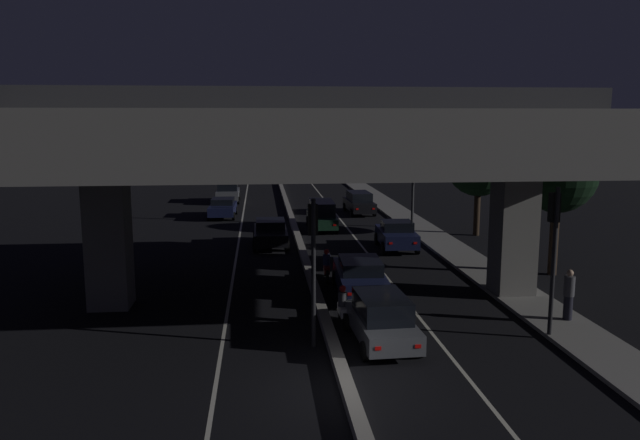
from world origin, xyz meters
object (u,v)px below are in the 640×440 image
object	(u,v)px
street_lamp	(410,155)
motorcycle_white_filtering_near	(343,308)
car_grey_third_oncoming	(228,192)
pedestrian_on_sidewalk	(569,295)
car_dark_blue_second_oncoming	(223,207)
motorcycle_red_filtering_mid	(327,267)
car_dark_blue_second	(360,276)
car_black_lead_oncoming	(270,233)
car_dark_blue_third	(397,235)
traffic_light_left_of_median	(313,246)
traffic_light_right_of_median	(554,236)
car_grey_lead	(382,319)
car_black_fifth	(359,202)
car_dark_green_fourth	(322,214)

from	to	relation	value
street_lamp	motorcycle_white_filtering_near	distance (m)	20.61
car_grey_third_oncoming	pedestrian_on_sidewalk	xyz separation A→B (m)	(13.42, -33.33, 0.16)
car_dark_blue_second_oncoming	motorcycle_red_filtering_mid	world-z (taller)	motorcycle_red_filtering_mid
car_dark_blue_second	car_black_lead_oncoming	world-z (taller)	car_dark_blue_second
car_dark_blue_third	car_grey_third_oncoming	xyz separation A→B (m)	(-10.15, 20.43, 0.07)
traffic_light_left_of_median	car_grey_third_oncoming	xyz separation A→B (m)	(-4.34, 34.61, -2.34)
car_dark_blue_third	car_dark_blue_second_oncoming	world-z (taller)	car_dark_blue_third
traffic_light_right_of_median	car_dark_blue_third	world-z (taller)	traffic_light_right_of_median
car_grey_lead	pedestrian_on_sidewalk	distance (m)	7.02
pedestrian_on_sidewalk	car_black_fifth	bearing A→B (deg)	97.13
traffic_light_left_of_median	car_grey_lead	world-z (taller)	traffic_light_left_of_median
car_black_lead_oncoming	motorcycle_red_filtering_mid	bearing A→B (deg)	17.09
car_black_fifth	motorcycle_red_filtering_mid	xyz separation A→B (m)	(-4.55, -19.19, -0.26)
car_black_fifth	traffic_light_left_of_median	bearing A→B (deg)	165.90
car_grey_lead	pedestrian_on_sidewalk	bearing A→B (deg)	-81.71
car_dark_blue_second	car_grey_third_oncoming	size ratio (longest dim) A/B	1.13
car_grey_lead	car_black_lead_oncoming	bearing A→B (deg)	9.14
street_lamp	car_grey_third_oncoming	bearing A→B (deg)	132.14
car_dark_green_fourth	car_black_fifth	world-z (taller)	car_dark_green_fourth
traffic_light_right_of_median	car_grey_third_oncoming	distance (m)	36.76
traffic_light_right_of_median	motorcycle_red_filtering_mid	bearing A→B (deg)	128.71
car_black_fifth	motorcycle_white_filtering_near	distance (m)	25.76
motorcycle_white_filtering_near	motorcycle_red_filtering_mid	size ratio (longest dim) A/B	0.91
traffic_light_right_of_median	motorcycle_red_filtering_mid	xyz separation A→B (m)	(-6.47, 8.07, -2.81)
car_dark_green_fourth	motorcycle_white_filtering_near	world-z (taller)	car_dark_green_fourth
motorcycle_red_filtering_mid	car_black_lead_oncoming	bearing A→B (deg)	19.63
street_lamp	pedestrian_on_sidewalk	bearing A→B (deg)	-87.07
car_grey_lead	street_lamp	bearing A→B (deg)	-18.22
motorcycle_white_filtering_near	car_grey_third_oncoming	bearing A→B (deg)	8.36
car_grey_third_oncoming	pedestrian_on_sidewalk	bearing A→B (deg)	21.78
car_dark_blue_second	car_black_fifth	distance (m)	21.95
car_black_fifth	car_dark_green_fourth	bearing A→B (deg)	149.40
car_dark_blue_third	car_dark_green_fourth	size ratio (longest dim) A/B	0.87
car_dark_blue_second_oncoming	car_grey_lead	bearing A→B (deg)	15.77
car_dark_green_fourth	car_grey_lead	bearing A→B (deg)	-179.51
car_grey_lead	car_dark_green_fourth	world-z (taller)	car_dark_green_fourth
car_dark_blue_second_oncoming	pedestrian_on_sidewalk	distance (m)	28.46
traffic_light_left_of_median	car_dark_blue_second_oncoming	bearing A→B (deg)	99.27
car_dark_blue_second	motorcycle_red_filtering_mid	bearing A→B (deg)	26.12
car_dark_blue_second_oncoming	pedestrian_on_sidewalk	bearing A→B (deg)	30.03
car_grey_lead	car_dark_blue_second	world-z (taller)	car_grey_lead
street_lamp	car_grey_lead	world-z (taller)	street_lamp
traffic_light_right_of_median	motorcycle_red_filtering_mid	distance (m)	10.72
car_dark_blue_second_oncoming	motorcycle_white_filtering_near	xyz separation A→B (m)	(5.50, -24.48, -0.12)
car_dark_blue_second_oncoming	motorcycle_red_filtering_mid	xyz separation A→B (m)	(5.60, -18.32, -0.13)
traffic_light_right_of_median	pedestrian_on_sidewalk	size ratio (longest dim) A/B	2.78
car_dark_green_fourth	motorcycle_red_filtering_mid	world-z (taller)	car_dark_green_fourth
car_grey_lead	motorcycle_white_filtering_near	size ratio (longest dim) A/B	2.30
car_dark_blue_second	motorcycle_red_filtering_mid	xyz separation A→B (m)	(-1.09, 2.49, -0.19)
car_black_lead_oncoming	motorcycle_red_filtering_mid	distance (m)	8.01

